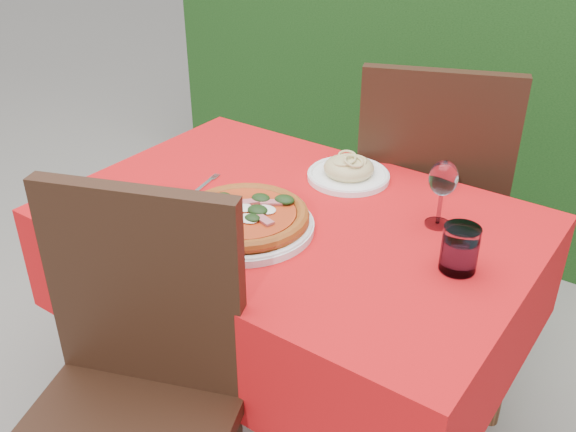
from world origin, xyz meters
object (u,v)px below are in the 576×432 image
Objects in this scene: chair_near at (131,387)px; chair_far at (430,190)px; fork at (202,187)px; pizza_plate at (245,219)px; pasta_plate at (349,171)px; water_glass at (459,251)px; wine_glass at (443,181)px.

chair_far is (0.15, 1.20, 0.02)m from chair_near.
chair_near is 6.19× the size of fork.
pasta_plate is at bearing 80.88° from pizza_plate.
chair_far reaches higher than chair_near.
water_glass reaches higher than pasta_plate.
fork is (-0.76, -0.03, -0.05)m from water_glass.
pasta_plate is 1.34× the size of wine_glass.
chair_far is at bearing 118.25° from water_glass.
water_glass is at bearing -53.51° from wine_glass.
pizza_plate is 0.27m from fork.
water_glass is at bearing -8.52° from fork.
fork is at bearing 156.00° from pizza_plate.
water_glass is (0.45, -0.26, 0.03)m from pasta_plate.
wine_glass is 0.68m from fork.
pizza_plate is 2.60× the size of fork.
water_glass is at bearing 96.30° from chair_far.
water_glass is (0.48, 0.59, 0.22)m from chair_near.
pizza_plate is 1.75× the size of pasta_plate.
pasta_plate is at bearing 32.11° from fork.
chair_far reaches higher than pasta_plate.
chair_near is 0.49m from pizza_plate.
wine_glass is at bearing 38.26° from pizza_plate.
chair_near is 0.88m from pasta_plate.
wine_glass is at bearing 92.84° from chair_far.
chair_far is at bearing 75.87° from pizza_plate.
fork is (-0.64, -0.20, -0.12)m from wine_glass.
wine_glass reaches higher than pasta_plate.
water_glass is 0.69× the size of fork.
chair_near is 4.16× the size of pasta_plate.
chair_near is 8.99× the size of water_glass.
wine_glass is 1.11× the size of fork.
pizza_plate is (-0.03, 0.45, 0.20)m from chair_near.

